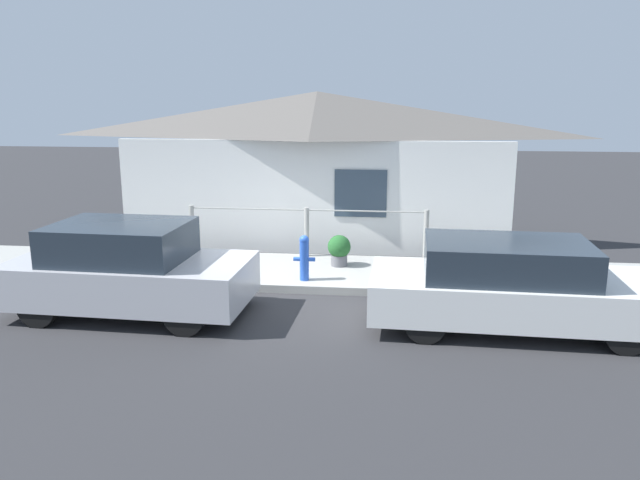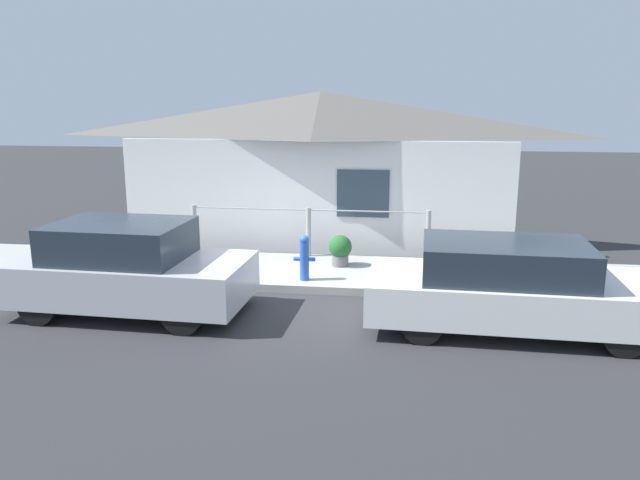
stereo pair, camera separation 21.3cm
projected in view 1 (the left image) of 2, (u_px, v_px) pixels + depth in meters
name	position (u px, v px, depth m)	size (l,w,h in m)	color
ground_plane	(291.00, 294.00, 10.80)	(60.00, 60.00, 0.00)	#2D2D30
sidewalk	(300.00, 272.00, 11.86)	(24.00, 2.24, 0.14)	#9E9E99
house	(317.00, 123.00, 13.87)	(8.80, 2.23, 3.44)	white
fence	(307.00, 229.00, 12.66)	(4.90, 0.10, 1.01)	#999993
car_left	(129.00, 270.00, 9.68)	(3.73, 1.89, 1.44)	#B7B7BC
car_right	(514.00, 286.00, 9.05)	(4.29, 1.86, 1.31)	white
fire_hydrant	(304.00, 257.00, 11.02)	(0.38, 0.17, 0.82)	blue
potted_plant_near_hydrant	(339.00, 249.00, 11.98)	(0.44, 0.44, 0.60)	slate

